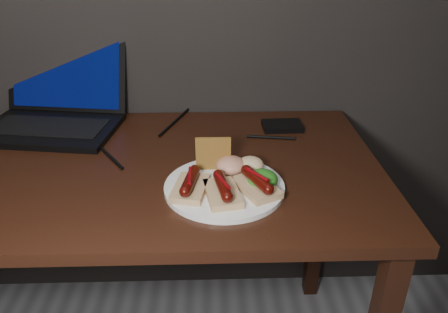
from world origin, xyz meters
The scene contains 12 objects.
desk centered at (0.00, 1.38, 0.66)m, with size 1.40×0.70×0.75m.
laptop centered at (-0.20, 1.64, 0.80)m, with size 0.43×0.39×0.25m.
hard_drive centered at (0.48, 1.59, 0.76)m, with size 0.12×0.08×0.02m, color black.
desk_cables centered at (0.02, 1.51, 0.75)m, with size 0.91×0.42×0.01m.
plate centered at (0.30, 1.25, 0.76)m, with size 0.28×0.28×0.01m, color white.
bread_sausage_left centered at (0.22, 1.22, 0.78)m, with size 0.09×0.13×0.04m.
bread_sausage_center centered at (0.29, 1.20, 0.78)m, with size 0.09×0.13×0.04m.
bread_sausage_right centered at (0.37, 1.22, 0.78)m, with size 0.11×0.13×0.04m.
crispbread centered at (0.27, 1.33, 0.80)m, with size 0.09×0.01×0.09m, color #B07730.
salad_greens centered at (0.38, 1.24, 0.78)m, with size 0.07×0.07×0.04m, color #1A5811.
salsa_mound centered at (0.31, 1.31, 0.78)m, with size 0.07×0.07×0.04m, color maroon.
coleslaw_mound centered at (0.36, 1.31, 0.78)m, with size 0.06×0.06×0.04m, color beige.
Camera 1 is at (0.27, 0.39, 1.29)m, focal length 35.00 mm.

